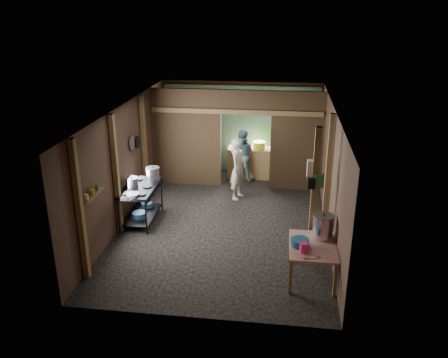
# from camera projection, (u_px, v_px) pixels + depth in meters

# --- Properties ---
(floor) EXTENTS (4.50, 7.00, 0.00)m
(floor) POSITION_uv_depth(u_px,v_px,m) (225.00, 221.00, 10.60)
(floor) COLOR black
(floor) RESTS_ON ground
(ceiling) EXTENTS (4.50, 7.00, 0.00)m
(ceiling) POSITION_uv_depth(u_px,v_px,m) (225.00, 108.00, 9.67)
(ceiling) COLOR #312E2B
(ceiling) RESTS_ON ground
(wall_back) EXTENTS (4.50, 0.00, 2.60)m
(wall_back) POSITION_uv_depth(u_px,v_px,m) (241.00, 127.00, 13.38)
(wall_back) COLOR #4F3523
(wall_back) RESTS_ON ground
(wall_front) EXTENTS (4.50, 0.00, 2.60)m
(wall_front) POSITION_uv_depth(u_px,v_px,m) (195.00, 245.00, 6.89)
(wall_front) COLOR #4F3523
(wall_front) RESTS_ON ground
(wall_left) EXTENTS (0.00, 7.00, 2.60)m
(wall_left) POSITION_uv_depth(u_px,v_px,m) (126.00, 163.00, 10.41)
(wall_left) COLOR #4F3523
(wall_left) RESTS_ON ground
(wall_right) EXTENTS (0.00, 7.00, 2.60)m
(wall_right) POSITION_uv_depth(u_px,v_px,m) (330.00, 172.00, 9.86)
(wall_right) COLOR #4F3523
(wall_right) RESTS_ON ground
(partition_left) EXTENTS (1.85, 0.10, 2.60)m
(partition_left) POSITION_uv_depth(u_px,v_px,m) (186.00, 138.00, 12.34)
(partition_left) COLOR #513C21
(partition_left) RESTS_ON floor
(partition_right) EXTENTS (1.35, 0.10, 2.60)m
(partition_right) POSITION_uv_depth(u_px,v_px,m) (297.00, 142.00, 11.98)
(partition_right) COLOR #513C21
(partition_right) RESTS_ON floor
(partition_header) EXTENTS (1.30, 0.10, 0.60)m
(partition_header) POSITION_uv_depth(u_px,v_px,m) (246.00, 102.00, 11.79)
(partition_header) COLOR #513C21
(partition_header) RESTS_ON wall_back
(turquoise_panel) EXTENTS (4.40, 0.06, 2.50)m
(turquoise_panel) POSITION_uv_depth(u_px,v_px,m) (241.00, 129.00, 13.34)
(turquoise_panel) COLOR #579990
(turquoise_panel) RESTS_ON wall_back
(back_counter) EXTENTS (1.20, 0.50, 0.85)m
(back_counter) POSITION_uv_depth(u_px,v_px,m) (249.00, 163.00, 13.14)
(back_counter) COLOR olive
(back_counter) RESTS_ON floor
(wall_clock) EXTENTS (0.20, 0.03, 0.20)m
(wall_clock) POSITION_uv_depth(u_px,v_px,m) (250.00, 107.00, 13.04)
(wall_clock) COLOR silver
(wall_clock) RESTS_ON wall_back
(post_left_a) EXTENTS (0.10, 0.12, 2.60)m
(post_left_a) POSITION_uv_depth(u_px,v_px,m) (80.00, 211.00, 8.00)
(post_left_a) COLOR olive
(post_left_a) RESTS_ON floor
(post_left_b) EXTENTS (0.10, 0.12, 2.60)m
(post_left_b) POSITION_uv_depth(u_px,v_px,m) (116.00, 175.00, 9.66)
(post_left_b) COLOR olive
(post_left_b) RESTS_ON floor
(post_left_c) EXTENTS (0.10, 0.12, 2.60)m
(post_left_c) POSITION_uv_depth(u_px,v_px,m) (144.00, 147.00, 11.52)
(post_left_c) COLOR olive
(post_left_c) RESTS_ON floor
(post_right) EXTENTS (0.10, 0.12, 2.60)m
(post_right) POSITION_uv_depth(u_px,v_px,m) (328.00, 175.00, 9.68)
(post_right) COLOR olive
(post_right) RESTS_ON floor
(post_free) EXTENTS (0.12, 0.12, 2.60)m
(post_free) POSITION_uv_depth(u_px,v_px,m) (314.00, 194.00, 8.71)
(post_free) COLOR olive
(post_free) RESTS_ON floor
(cross_beam) EXTENTS (4.40, 0.12, 0.12)m
(cross_beam) POSITION_uv_depth(u_px,v_px,m) (236.00, 112.00, 11.86)
(cross_beam) COLOR olive
(cross_beam) RESTS_ON wall_left
(pan_lid_big) EXTENTS (0.03, 0.34, 0.34)m
(pan_lid_big) POSITION_uv_depth(u_px,v_px,m) (132.00, 143.00, 10.66)
(pan_lid_big) COLOR slate
(pan_lid_big) RESTS_ON wall_left
(pan_lid_small) EXTENTS (0.03, 0.30, 0.30)m
(pan_lid_small) POSITION_uv_depth(u_px,v_px,m) (137.00, 142.00, 11.06)
(pan_lid_small) COLOR black
(pan_lid_small) RESTS_ON wall_left
(wall_shelf) EXTENTS (0.14, 0.80, 0.03)m
(wall_shelf) POSITION_uv_depth(u_px,v_px,m) (92.00, 195.00, 8.42)
(wall_shelf) COLOR olive
(wall_shelf) RESTS_ON wall_left
(jar_white) EXTENTS (0.07, 0.07, 0.10)m
(jar_white) POSITION_uv_depth(u_px,v_px,m) (86.00, 197.00, 8.17)
(jar_white) COLOR silver
(jar_white) RESTS_ON wall_shelf
(jar_yellow) EXTENTS (0.08, 0.08, 0.10)m
(jar_yellow) POSITION_uv_depth(u_px,v_px,m) (92.00, 192.00, 8.40)
(jar_yellow) COLOR yellow
(jar_yellow) RESTS_ON wall_shelf
(jar_green) EXTENTS (0.06, 0.06, 0.10)m
(jar_green) POSITION_uv_depth(u_px,v_px,m) (97.00, 187.00, 8.60)
(jar_green) COLOR #297140
(jar_green) RESTS_ON wall_shelf
(bag_white) EXTENTS (0.22, 0.15, 0.32)m
(bag_white) POSITION_uv_depth(u_px,v_px,m) (313.00, 169.00, 8.61)
(bag_white) COLOR silver
(bag_white) RESTS_ON post_free
(bag_green) EXTENTS (0.16, 0.12, 0.24)m
(bag_green) POSITION_uv_depth(u_px,v_px,m) (319.00, 181.00, 8.53)
(bag_green) COLOR #297140
(bag_green) RESTS_ON post_free
(bag_black) EXTENTS (0.14, 0.10, 0.20)m
(bag_black) POSITION_uv_depth(u_px,v_px,m) (312.00, 183.00, 8.55)
(bag_black) COLOR black
(bag_black) RESTS_ON post_free
(gas_range) EXTENTS (0.72, 1.40, 0.83)m
(gas_range) POSITION_uv_depth(u_px,v_px,m) (141.00, 204.00, 10.48)
(gas_range) COLOR black
(gas_range) RESTS_ON floor
(prep_table) EXTENTS (0.82, 1.13, 0.67)m
(prep_table) POSITION_uv_depth(u_px,v_px,m) (312.00, 262.00, 8.30)
(prep_table) COLOR tan
(prep_table) RESTS_ON floor
(stove_pot_large) EXTENTS (0.40, 0.40, 0.32)m
(stove_pot_large) POSITION_uv_depth(u_px,v_px,m) (153.00, 174.00, 10.70)
(stove_pot_large) COLOR silver
(stove_pot_large) RESTS_ON gas_range
(stove_pot_med) EXTENTS (0.29, 0.29, 0.24)m
(stove_pot_med) POSITION_uv_depth(u_px,v_px,m) (132.00, 183.00, 10.29)
(stove_pot_med) COLOR silver
(stove_pot_med) RESTS_ON gas_range
(frying_pan) EXTENTS (0.43, 0.57, 0.07)m
(frying_pan) POSITION_uv_depth(u_px,v_px,m) (133.00, 194.00, 9.87)
(frying_pan) COLOR slate
(frying_pan) RESTS_ON gas_range
(blue_tub_front) EXTENTS (0.31, 0.31, 0.13)m
(blue_tub_front) POSITION_uv_depth(u_px,v_px,m) (139.00, 215.00, 10.38)
(blue_tub_front) COLOR #215772
(blue_tub_front) RESTS_ON gas_range
(blue_tub_back) EXTENTS (0.26, 0.26, 0.11)m
(blue_tub_back) POSITION_uv_depth(u_px,v_px,m) (147.00, 205.00, 10.92)
(blue_tub_back) COLOR #215772
(blue_tub_back) RESTS_ON gas_range
(stock_pot) EXTENTS (0.43, 0.43, 0.45)m
(stock_pot) POSITION_uv_depth(u_px,v_px,m) (323.00, 227.00, 8.39)
(stock_pot) COLOR silver
(stock_pot) RESTS_ON prep_table
(wash_basin) EXTENTS (0.34, 0.34, 0.12)m
(wash_basin) POSITION_uv_depth(u_px,v_px,m) (300.00, 242.00, 8.15)
(wash_basin) COLOR #215772
(wash_basin) RESTS_ON prep_table
(pink_bucket) EXTENTS (0.14, 0.14, 0.17)m
(pink_bucket) POSITION_uv_depth(u_px,v_px,m) (304.00, 248.00, 7.92)
(pink_bucket) COLOR #EF2577
(pink_bucket) RESTS_ON prep_table
(knife) EXTENTS (0.30, 0.13, 0.01)m
(knife) POSITION_uv_depth(u_px,v_px,m) (312.00, 258.00, 7.76)
(knife) COLOR silver
(knife) RESTS_ON prep_table
(yellow_tub) EXTENTS (0.35, 0.35, 0.20)m
(yellow_tub) POSITION_uv_depth(u_px,v_px,m) (259.00, 145.00, 12.93)
(yellow_tub) COLOR yellow
(yellow_tub) RESTS_ON back_counter
(red_cup) EXTENTS (0.11, 0.11, 0.13)m
(red_cup) POSITION_uv_depth(u_px,v_px,m) (241.00, 145.00, 13.00)
(red_cup) COLOR #972104
(red_cup) RESTS_ON back_counter
(cook) EXTENTS (0.53, 0.65, 1.55)m
(cook) POSITION_uv_depth(u_px,v_px,m) (238.00, 169.00, 11.60)
(cook) COLOR beige
(cook) RESTS_ON floor
(worker_back) EXTENTS (0.75, 0.61, 1.45)m
(worker_back) POSITION_uv_depth(u_px,v_px,m) (242.00, 155.00, 12.80)
(worker_back) COLOR slate
(worker_back) RESTS_ON floor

